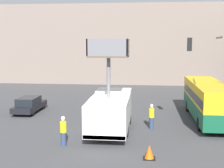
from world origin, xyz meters
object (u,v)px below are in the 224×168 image
utility_truck (110,109)px  city_bus (208,98)px  parked_car_curbside (29,105)px  road_worker_directing (151,116)px  road_worker_near_truck (63,131)px  traffic_cone_near_truck (149,152)px

utility_truck → city_bus: (7.20, 4.06, 0.15)m
utility_truck → parked_car_curbside: utility_truck is taller
city_bus → road_worker_directing: (-4.39, -2.93, -0.86)m
road_worker_directing → parked_car_curbside: road_worker_directing is taller
parked_car_curbside → road_worker_near_truck: bearing=-57.7°
city_bus → traffic_cone_near_truck: bearing=147.3°
road_worker_directing → traffic_cone_near_truck: (-0.20, -5.86, -0.54)m
city_bus → road_worker_directing: city_bus is taller
road_worker_directing → traffic_cone_near_truck: size_ratio=2.42×
traffic_cone_near_truck → city_bus: bearing=62.4°
road_worker_directing → traffic_cone_near_truck: road_worker_directing is taller
road_worker_directing → traffic_cone_near_truck: bearing=17.6°
city_bus → traffic_cone_near_truck: 10.01m
road_worker_near_truck → road_worker_directing: size_ratio=1.01×
utility_truck → city_bus: size_ratio=0.66×
road_worker_directing → parked_car_curbside: size_ratio=0.41×
utility_truck → traffic_cone_near_truck: utility_truck is taller
city_bus → road_worker_directing: size_ratio=5.68×
utility_truck → parked_car_curbside: bearing=146.1°
city_bus → traffic_cone_near_truck: (-4.59, -8.79, -1.39)m
traffic_cone_near_truck → parked_car_curbside: (-10.36, 9.95, 0.35)m
road_worker_near_truck → parked_car_curbside: (-5.32, 8.41, -0.20)m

